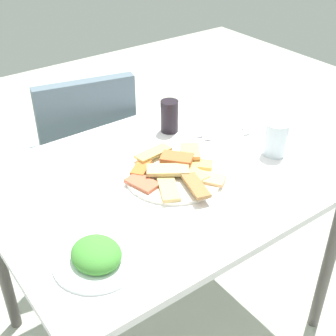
{
  "coord_description": "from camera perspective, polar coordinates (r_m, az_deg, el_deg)",
  "views": [
    {
      "loc": [
        -0.72,
        -1.01,
        1.57
      ],
      "look_at": [
        0.01,
        -0.01,
        0.76
      ],
      "focal_mm": 49.47,
      "sensor_mm": 36.0,
      "label": 1
    }
  ],
  "objects": [
    {
      "name": "dining_chair",
      "position": [
        2.1,
        -10.13,
        1.56
      ],
      "size": [
        0.5,
        0.51,
        0.88
      ],
      "color": "slate",
      "rests_on": "ground_plane"
    },
    {
      "name": "fork",
      "position": [
        1.72,
        7.29,
        3.96
      ],
      "size": [
        0.17,
        0.08,
        0.0
      ],
      "primitive_type": "cube",
      "rotation": [
        0.0,
        0.0,
        -0.36
      ],
      "color": "silver",
      "rests_on": "paper_napkin"
    },
    {
      "name": "salad_plate_greens",
      "position": [
        1.19,
        -8.8,
        -10.7
      ],
      "size": [
        0.22,
        0.22,
        0.06
      ],
      "color": "white",
      "rests_on": "dining_table"
    },
    {
      "name": "soda_can",
      "position": [
        1.73,
        0.18,
        6.39
      ],
      "size": [
        0.09,
        0.09,
        0.12
      ],
      "primitive_type": "cylinder",
      "rotation": [
        0.0,
        0.0,
        2.61
      ],
      "color": "black",
      "rests_on": "dining_table"
    },
    {
      "name": "pide_platter",
      "position": [
        1.49,
        0.84,
        -0.56
      ],
      "size": [
        0.32,
        0.34,
        0.05
      ],
      "color": "white",
      "rests_on": "dining_table"
    },
    {
      "name": "drinking_glass",
      "position": [
        1.62,
        13.14,
        3.51
      ],
      "size": [
        0.08,
        0.08,
        0.12
      ],
      "primitive_type": "cylinder",
      "color": "silver",
      "rests_on": "dining_table"
    },
    {
      "name": "paper_napkin",
      "position": [
        1.74,
        6.88,
        4.08
      ],
      "size": [
        0.16,
        0.16,
        0.0
      ],
      "primitive_type": "cube",
      "rotation": [
        0.0,
        0.0,
        0.29
      ],
      "color": "white",
      "rests_on": "dining_table"
    },
    {
      "name": "dining_table",
      "position": [
        1.54,
        -0.47,
        -3.48
      ],
      "size": [
        1.1,
        0.84,
        0.73
      ],
      "color": "white",
      "rests_on": "ground_plane"
    },
    {
      "name": "ground_plane",
      "position": [
        2.0,
        -0.38,
        -18.57
      ],
      "size": [
        6.0,
        6.0,
        0.0
      ],
      "primitive_type": "plane",
      "color": "#B3B8A9"
    },
    {
      "name": "spoon",
      "position": [
        1.75,
        6.49,
        4.43
      ],
      "size": [
        0.19,
        0.06,
        0.0
      ],
      "primitive_type": "cube",
      "rotation": [
        0.0,
        0.0,
        -0.28
      ],
      "color": "silver",
      "rests_on": "paper_napkin"
    }
  ]
}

